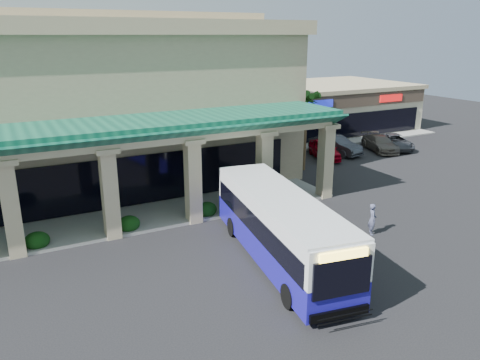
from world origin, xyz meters
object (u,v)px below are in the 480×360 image
pedestrian (372,219)px  car_white (336,145)px  car_silver (324,149)px  car_gray (395,142)px  car_red (380,143)px  transit_bus (280,229)px

pedestrian → car_white: 17.30m
car_silver → car_white: 1.92m
car_white → car_gray: 6.10m
pedestrian → car_red: 19.19m
car_silver → car_red: size_ratio=0.97×
car_silver → car_gray: (7.79, -0.28, -0.13)m
car_gray → pedestrian: bearing=-116.2°
pedestrian → car_gray: (15.34, 13.55, -0.18)m
car_white → car_gray: bearing=-22.5°
transit_bus → car_gray: transit_bus is taller
car_white → car_red: (4.23, -0.99, -0.11)m
car_gray → car_white: bearing=-167.2°
transit_bus → car_white: 21.30m
pedestrian → car_gray: size_ratio=0.35×
pedestrian → car_white: bearing=-3.1°
car_red → pedestrian: bearing=-117.4°
car_white → car_red: 4.35m
transit_bus → pedestrian: transit_bus is taller
transit_bus → car_silver: 19.54m
transit_bus → pedestrian: bearing=12.1°
transit_bus → car_white: bearing=53.5°
transit_bus → car_silver: size_ratio=2.47×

